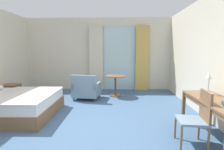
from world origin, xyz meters
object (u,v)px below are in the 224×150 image
at_px(desk_lamp, 209,80).
at_px(round_cafe_table, 115,81).
at_px(nightstand, 10,92).
at_px(desk_chair, 197,116).
at_px(armchair_by_window, 86,89).
at_px(bed, 10,104).
at_px(writing_desk, 217,105).

bearing_deg(desk_lamp, round_cafe_table, 124.52).
xyz_separation_m(nightstand, desk_chair, (4.71, -2.54, 0.25)).
relative_size(nightstand, armchair_by_window, 0.57).
bearing_deg(desk_chair, armchair_by_window, 130.31).
height_order(bed, writing_desk, bed).
distance_m(nightstand, armchair_by_window, 2.40).
bearing_deg(armchair_by_window, nightstand, -175.10).
height_order(nightstand, desk_lamp, desk_lamp).
height_order(nightstand, desk_chair, desk_chair).
bearing_deg(nightstand, desk_lamp, -21.23).
bearing_deg(desk_chair, round_cafe_table, 113.73).
relative_size(bed, desk_lamp, 4.72).
height_order(nightstand, writing_desk, writing_desk).
relative_size(nightstand, desk_lamp, 1.15).
xyz_separation_m(bed, writing_desk, (4.27, -1.08, 0.36)).
distance_m(writing_desk, desk_chair, 0.41).
height_order(bed, desk_lamp, desk_lamp).
bearing_deg(desk_lamp, bed, 171.42).
height_order(writing_desk, armchair_by_window, armchair_by_window).
bearing_deg(nightstand, round_cafe_table, 10.96).
bearing_deg(round_cafe_table, desk_chair, -66.27).
relative_size(armchair_by_window, round_cafe_table, 1.23).
bearing_deg(round_cafe_table, armchair_by_window, -154.82).
distance_m(writing_desk, armchair_by_window, 3.77).
height_order(bed, round_cafe_table, bed).
bearing_deg(writing_desk, desk_chair, -161.42).
bearing_deg(nightstand, writing_desk, -25.45).
height_order(writing_desk, desk_lamp, desk_lamp).
bearing_deg(bed, desk_lamp, -8.58).
bearing_deg(nightstand, desk_chair, -28.31).
bearing_deg(desk_lamp, nightstand, 158.77).
relative_size(writing_desk, desk_lamp, 3.54).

